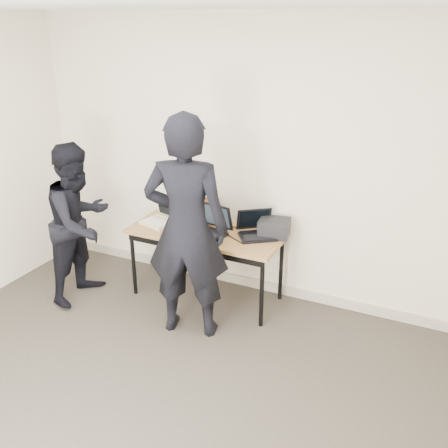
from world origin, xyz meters
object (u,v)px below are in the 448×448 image
Objects in this scene: equipment_box at (274,228)px; leather_satchel at (200,209)px; laptop_right at (256,230)px; desk at (206,237)px; laptop_center at (209,227)px; person_typist at (187,229)px; laptop_beige at (160,219)px; person_observer at (80,223)px.

leather_satchel is at bearing 177.48° from equipment_box.
laptop_right is 1.26× the size of leather_satchel.
laptop_center reaches higher than desk.
equipment_box is 0.93m from person_typist.
laptop_beige is 0.99m from laptop_right.
laptop_center is at bearing -98.26° from person_typist.
laptop_center is 0.62m from equipment_box.
desk is 0.14m from laptop_center.
person_observer reaches higher than desk.
desk is at bearing -66.21° from person_observer.
laptop_beige is 0.87m from person_typist.
desk is 3.67× the size of laptop_center.
laptop_beige is 0.98× the size of leather_satchel.
desk is 4.14× the size of leather_satchel.
laptop_center is at bearing -25.24° from desk.
person_typist is at bearing -73.62° from laptop_center.
leather_satchel is at bearing -52.50° from person_observer.
laptop_center reaches higher than laptop_right.
leather_satchel is at bearing 49.79° from laptop_beige.
person_typist is 1.25× the size of person_observer.
laptop_center is at bearing -68.21° from person_observer.
laptop_center reaches higher than laptop_beige.
laptop_beige is 0.22× the size of person_observer.
laptop_beige is at bearing -145.95° from leather_satchel.
laptop_beige is 1.16m from equipment_box.
laptop_right is 0.80m from person_typist.
leather_satchel is 0.23× the size of person_observer.
desk is 0.67m from equipment_box.
laptop_center is at bearing 162.66° from laptop_right.
desk is 0.52m from laptop_beige.
laptop_beige is (-0.51, -0.00, 0.11)m from desk.
person_observer reaches higher than leather_satchel.
laptop_right reaches higher than desk.
laptop_right is at bearing -10.10° from leather_satchel.
laptop_right is (0.48, 0.12, 0.11)m from desk.
person_observer is at bearing -149.58° from laptop_center.
person_typist is (-0.51, -0.76, 0.19)m from equipment_box.
person_observer reaches higher than laptop_right.
person_observer is at bearing -144.53° from leather_satchel.
laptop_center is 1.26m from person_observer.
equipment_box is at bearing -10.64° from laptop_right.
desk is 0.95× the size of person_observer.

